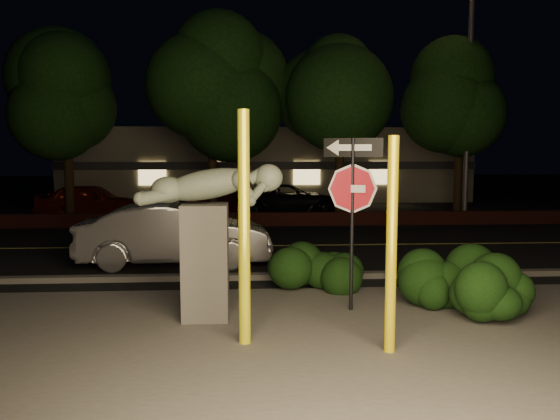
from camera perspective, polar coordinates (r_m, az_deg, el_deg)
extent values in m
plane|color=black|center=(18.73, 0.06, -2.21)|extent=(90.00, 90.00, 0.00)
cube|color=#4C4944|center=(8.05, 5.13, -13.45)|extent=(14.00, 6.00, 0.02)
cube|color=black|center=(15.78, 0.75, -3.76)|extent=(80.00, 8.00, 0.01)
cube|color=#CAC351|center=(15.77, 0.75, -3.71)|extent=(80.00, 0.12, 0.00)
cube|color=#4C4944|center=(11.76, 2.25, -6.89)|extent=(80.00, 0.25, 0.12)
cube|color=#471A16|center=(19.99, -0.17, -0.96)|extent=(40.00, 0.35, 0.50)
cube|color=black|center=(25.67, -0.92, 0.05)|extent=(40.00, 12.00, 0.01)
cube|color=#726C5B|center=(33.53, -1.55, 4.87)|extent=(22.00, 10.00, 4.00)
cube|color=#333338|center=(28.43, -1.19, 4.66)|extent=(22.00, 0.20, 0.40)
cube|color=#FFD87F|center=(28.88, -13.20, 3.73)|extent=(1.40, 0.08, 1.20)
cube|color=#FFD87F|center=(28.48, -5.23, 3.84)|extent=(1.40, 0.08, 1.20)
cube|color=#FFD87F|center=(28.65, 2.81, 3.87)|extent=(1.40, 0.08, 1.20)
cube|color=#FFD87F|center=(29.36, 10.61, 3.82)|extent=(1.40, 0.08, 1.20)
cylinder|color=black|center=(22.58, -21.20, 3.57)|extent=(0.36, 0.36, 3.75)
ellipsoid|color=black|center=(22.72, -21.55, 12.38)|extent=(4.60, 4.60, 4.14)
cylinder|color=black|center=(21.75, -7.08, 4.52)|extent=(0.36, 0.36, 4.25)
ellipsoid|color=black|center=(22.00, -7.22, 14.84)|extent=(5.20, 5.20, 4.68)
cylinder|color=black|center=(21.63, 6.24, 4.19)|extent=(0.36, 0.36, 4.00)
ellipsoid|color=black|center=(21.82, 6.35, 13.89)|extent=(4.80, 4.80, 4.32)
cylinder|color=black|center=(23.47, 18.17, 3.94)|extent=(0.36, 0.36, 3.90)
ellipsoid|color=black|center=(23.62, 18.46, 12.43)|extent=(4.40, 4.40, 3.96)
cylinder|color=#FAF41B|center=(7.54, -3.77, -2.02)|extent=(0.16, 0.16, 3.27)
cylinder|color=yellow|center=(7.38, 11.57, -3.73)|extent=(0.15, 0.15, 2.91)
cylinder|color=black|center=(9.23, 7.53, -1.66)|extent=(0.06, 0.06, 2.93)
cube|color=white|center=(9.17, 7.58, 2.23)|extent=(0.42, 0.19, 0.13)
cube|color=black|center=(9.15, 7.64, 6.48)|extent=(0.94, 0.38, 0.31)
cube|color=white|center=(9.15, 7.64, 6.48)|extent=(0.59, 0.25, 0.13)
cube|color=#4C4944|center=(8.91, -7.80, -5.39)|extent=(0.73, 0.73, 1.87)
sphere|color=slate|center=(8.72, -1.21, 3.40)|extent=(0.44, 0.44, 0.44)
ellipsoid|color=black|center=(10.74, 3.60, -5.76)|extent=(2.09, 1.46, 0.99)
ellipsoid|color=black|center=(10.04, 18.13, -6.35)|extent=(1.98, 1.36, 1.18)
ellipsoid|color=black|center=(9.41, 21.16, -7.85)|extent=(1.61, 1.20, 1.00)
cylinder|color=#454449|center=(22.27, 19.15, 12.08)|extent=(0.21, 0.21, 10.32)
imported|color=#A09FA4|center=(13.27, -10.82, -2.49)|extent=(4.61, 1.80, 1.50)
imported|color=maroon|center=(23.31, -19.16, 0.87)|extent=(4.25, 1.74, 1.44)
imported|color=#3A0C10|center=(23.49, -5.25, 1.19)|extent=(5.26, 3.86, 1.42)
imported|color=black|center=(23.47, 0.86, 1.09)|extent=(5.07, 2.99, 1.32)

